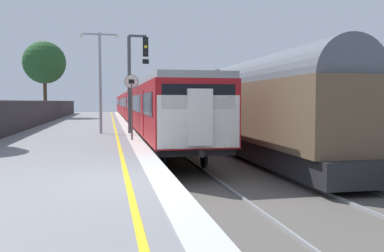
# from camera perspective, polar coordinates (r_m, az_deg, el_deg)

# --- Properties ---
(ground) EXTENTS (17.40, 110.00, 1.21)m
(ground) POSITION_cam_1_polar(r_m,az_deg,el_deg) (9.41, 9.77, -10.58)
(ground) COLOR gray
(commuter_train_at_platform) EXTENTS (2.83, 60.49, 3.81)m
(commuter_train_at_platform) POSITION_cam_1_polar(r_m,az_deg,el_deg) (42.56, -7.93, 2.95)
(commuter_train_at_platform) COLOR maroon
(commuter_train_at_platform) RESTS_ON ground
(freight_train_adjacent_track) EXTENTS (2.60, 26.92, 4.57)m
(freight_train_adjacent_track) POSITION_cam_1_polar(r_m,az_deg,el_deg) (24.10, 4.73, 3.09)
(freight_train_adjacent_track) COLOR #232326
(freight_train_adjacent_track) RESTS_ON ground
(signal_gantry) EXTENTS (1.10, 0.24, 5.10)m
(signal_gantry) POSITION_cam_1_polar(r_m,az_deg,el_deg) (21.27, -8.15, 7.56)
(signal_gantry) COLOR #47474C
(signal_gantry) RESTS_ON ground
(speed_limit_sign) EXTENTS (0.59, 0.08, 2.81)m
(speed_limit_sign) POSITION_cam_1_polar(r_m,az_deg,el_deg) (17.49, -8.55, 3.86)
(speed_limit_sign) COLOR #59595B
(speed_limit_sign) RESTS_ON ground
(platform_lamp_mid) EXTENTS (2.00, 0.20, 5.20)m
(platform_lamp_mid) POSITION_cam_1_polar(r_m,az_deg,el_deg) (21.45, -12.88, 7.25)
(platform_lamp_mid) COLOR #93999E
(platform_lamp_mid) RESTS_ON ground
(background_tree_left) EXTENTS (4.31, 4.31, 7.78)m
(background_tree_left) POSITION_cam_1_polar(r_m,az_deg,el_deg) (44.25, -20.12, 8.31)
(background_tree_left) COLOR #473323
(background_tree_left) RESTS_ON ground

